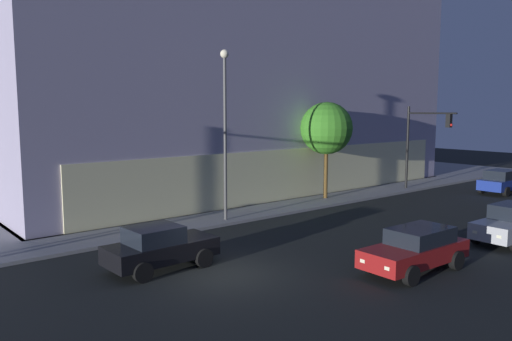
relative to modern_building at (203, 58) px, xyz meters
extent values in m
plane|color=black|center=(-12.35, -19.58, -9.85)|extent=(120.00, 120.00, 0.00)
cube|color=#4C4C51|center=(0.00, 0.04, -9.77)|extent=(33.51, 21.67, 0.15)
cube|color=#F3EBAD|center=(0.00, -10.39, -8.09)|extent=(29.80, 0.60, 3.21)
cube|color=#A199B3|center=(0.00, 0.04, -1.50)|extent=(33.11, 21.27, 16.40)
cylinder|color=black|center=(9.19, -12.72, -6.74)|extent=(0.18, 0.18, 5.92)
cylinder|color=black|center=(9.15, -14.59, -4.25)|extent=(0.19, 3.73, 0.12)
cube|color=black|center=(9.12, -15.89, -4.75)|extent=(0.33, 0.33, 0.90)
sphere|color=red|center=(9.12, -16.07, -5.03)|extent=(0.18, 0.18, 0.18)
cylinder|color=#4A4A4A|center=(-7.32, -12.88, -5.54)|extent=(0.16, 0.16, 8.32)
sphere|color=#F9EFC6|center=(-7.32, -12.88, -1.23)|extent=(0.44, 0.44, 0.44)
cylinder|color=brown|center=(1.46, -11.83, -8.11)|extent=(0.26, 0.26, 3.18)
sphere|color=#398423|center=(1.46, -11.83, -5.19)|extent=(3.34, 3.34, 3.34)
cube|color=black|center=(-13.68, -17.54, -9.16)|extent=(4.13, 1.91, 0.67)
cube|color=black|center=(-13.98, -17.55, -8.52)|extent=(1.89, 1.67, 0.61)
cube|color=#F9F4CC|center=(-11.70, -16.95, -9.16)|extent=(0.13, 0.20, 0.12)
cube|color=#F9F4CC|center=(-11.67, -18.02, -9.16)|extent=(0.13, 0.20, 0.12)
cylinder|color=black|center=(-12.44, -16.61, -9.50)|extent=(0.71, 0.26, 0.71)
cylinder|color=black|center=(-12.39, -18.40, -9.50)|extent=(0.71, 0.26, 0.71)
cylinder|color=black|center=(-14.97, -16.68, -9.50)|extent=(0.71, 0.26, 0.71)
cylinder|color=black|center=(-14.92, -18.47, -9.50)|extent=(0.71, 0.26, 0.71)
cube|color=maroon|center=(-6.78, -23.69, -9.17)|extent=(4.53, 1.86, 0.65)
cube|color=black|center=(-6.45, -23.70, -8.56)|extent=(2.42, 1.62, 0.57)
cube|color=#F9F4CC|center=(-8.99, -24.13, -9.17)|extent=(0.13, 0.20, 0.12)
cube|color=#F9F4CC|center=(-8.95, -23.10, -9.17)|extent=(0.13, 0.20, 0.12)
cylinder|color=black|center=(-8.20, -24.50, -9.49)|extent=(0.72, 0.26, 0.71)
cylinder|color=black|center=(-8.14, -22.78, -9.49)|extent=(0.72, 0.26, 0.71)
cylinder|color=black|center=(-5.42, -24.59, -9.49)|extent=(0.72, 0.26, 0.71)
cylinder|color=black|center=(-5.37, -22.87, -9.49)|extent=(0.72, 0.26, 0.71)
cube|color=#B7BABF|center=(-0.01, -24.14, -9.16)|extent=(4.23, 1.81, 0.70)
cube|color=#F9F4CC|center=(-2.07, -24.61, -9.16)|extent=(0.12, 0.20, 0.12)
cube|color=#F9F4CC|center=(-2.04, -23.58, -9.16)|extent=(0.12, 0.20, 0.12)
cylinder|color=black|center=(-1.29, -23.26, -9.51)|extent=(0.69, 0.26, 0.68)
cylinder|color=black|center=(1.31, -23.32, -9.51)|extent=(0.69, 0.26, 0.68)
cube|color=navy|center=(13.07, -17.95, -9.16)|extent=(4.20, 1.71, 0.69)
cube|color=black|center=(12.76, -17.94, -8.50)|extent=(2.16, 1.54, 0.63)
cube|color=#F9F4CC|center=(15.12, -17.43, -9.16)|extent=(0.12, 0.20, 0.12)
cylinder|color=black|center=(14.37, -17.09, -9.51)|extent=(0.68, 0.24, 0.68)
cylinder|color=black|center=(11.77, -17.09, -9.51)|extent=(0.68, 0.24, 0.68)
cylinder|color=black|center=(11.77, -18.80, -9.51)|extent=(0.68, 0.24, 0.68)
camera|label=1|loc=(-22.45, -33.55, -4.00)|focal=35.07mm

